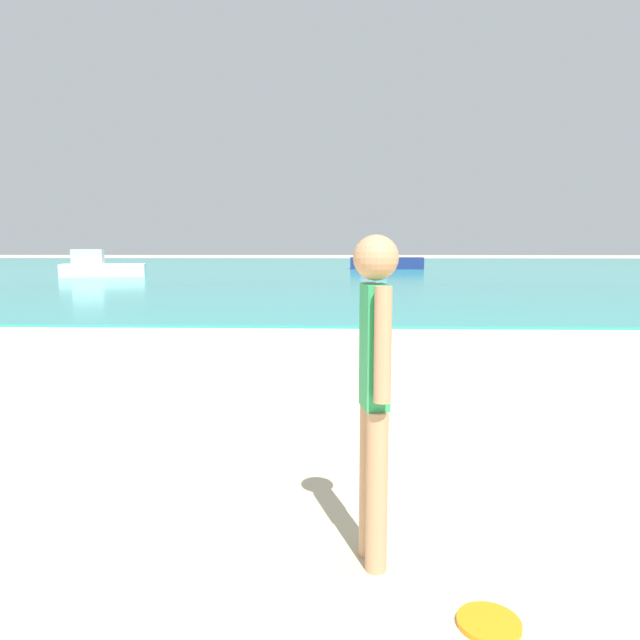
% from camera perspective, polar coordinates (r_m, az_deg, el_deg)
% --- Properties ---
extents(water, '(160.00, 60.00, 0.06)m').
position_cam_1_polar(water, '(40.95, 1.49, 5.19)').
color(water, teal).
rests_on(water, ground).
extents(person_standing, '(0.22, 0.37, 1.63)m').
position_cam_1_polar(person_standing, '(2.81, 5.39, -6.08)').
color(person_standing, tan).
rests_on(person_standing, ground).
extents(frisbee, '(0.27, 0.27, 0.03)m').
position_cam_1_polar(frisbee, '(2.81, 16.34, -26.80)').
color(frisbee, orange).
rests_on(frisbee, ground).
extents(boat_near, '(4.13, 2.17, 1.34)m').
position_cam_1_polar(boat_near, '(30.42, -20.88, 4.89)').
color(boat_near, white).
rests_on(boat_near, water).
extents(boat_far, '(4.80, 1.73, 1.61)m').
position_cam_1_polar(boat_far, '(38.31, 6.32, 5.88)').
color(boat_far, navy).
rests_on(boat_far, water).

